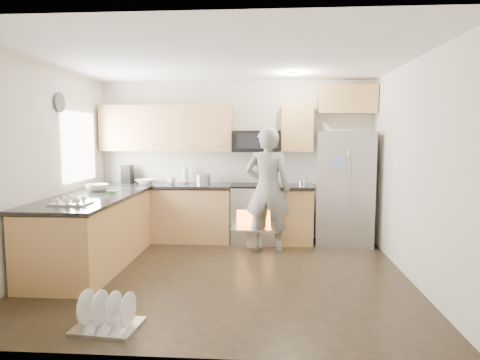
# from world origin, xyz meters

# --- Properties ---
(ground) EXTENTS (4.50, 4.50, 0.00)m
(ground) POSITION_xyz_m (0.00, 0.00, 0.00)
(ground) COLOR black
(ground) RESTS_ON ground
(room_shell) EXTENTS (4.54, 4.04, 2.62)m
(room_shell) POSITION_xyz_m (-0.04, 0.02, 1.67)
(room_shell) COLOR beige
(room_shell) RESTS_ON ground
(back_cabinet_run) EXTENTS (4.45, 0.64, 2.50)m
(back_cabinet_run) POSITION_xyz_m (-0.58, 1.75, 0.96)
(back_cabinet_run) COLOR #AF8246
(back_cabinet_run) RESTS_ON ground
(peninsula) EXTENTS (0.96, 2.36, 1.02)m
(peninsula) POSITION_xyz_m (-1.75, 0.25, 0.46)
(peninsula) COLOR #AF8246
(peninsula) RESTS_ON ground
(stove_range) EXTENTS (0.76, 0.97, 1.79)m
(stove_range) POSITION_xyz_m (0.35, 1.69, 0.68)
(stove_range) COLOR #B7B7BC
(stove_range) RESTS_ON ground
(refrigerator) EXTENTS (0.96, 0.80, 1.78)m
(refrigerator) POSITION_xyz_m (1.77, 1.70, 0.89)
(refrigerator) COLOR #B7B7BC
(refrigerator) RESTS_ON ground
(person) EXTENTS (0.73, 0.54, 1.84)m
(person) POSITION_xyz_m (0.54, 1.16, 0.92)
(person) COLOR gray
(person) RESTS_ON ground
(dish_rack) EXTENTS (0.60, 0.50, 0.34)m
(dish_rack) POSITION_xyz_m (-0.86, -1.54, 0.09)
(dish_rack) COLOR #B7B7BC
(dish_rack) RESTS_ON ground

